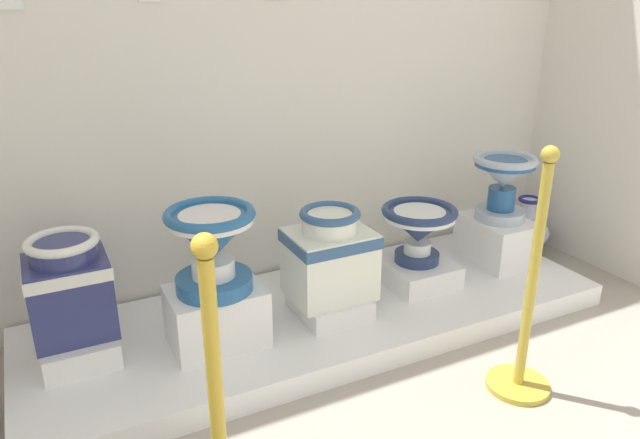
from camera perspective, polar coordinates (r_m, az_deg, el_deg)
display_platform at (r=2.88m, az=0.36°, el=-9.19°), size 2.72×0.91×0.11m
plinth_block_broad_patterned at (r=2.67m, az=-22.14°, el=-10.88°), size 0.29×0.38×0.11m
antique_toilet_broad_patterned at (r=2.55m, az=-22.95°, el=-5.72°), size 0.31×0.29×0.41m
plinth_block_tall_cobalt at (r=2.55m, az=-9.87°, el=-9.10°), size 0.39×0.28×0.25m
antique_toilet_tall_cobalt at (r=2.40m, az=-10.37°, el=-2.02°), size 0.36×0.36×0.35m
plinth_block_rightmost at (r=2.78m, az=0.90°, el=-8.02°), size 0.30×0.34×0.09m
antique_toilet_rightmost at (r=2.67m, az=0.93°, el=-3.30°), size 0.37×0.31×0.42m
plinth_block_slender_white at (r=3.10m, az=9.17°, el=-4.89°), size 0.33×0.37×0.11m
antique_toilet_slender_white at (r=3.00m, az=9.45°, el=-0.55°), size 0.38×0.38×0.29m
plinth_block_squat_floral at (r=3.41m, az=16.57°, el=-1.84°), size 0.29×0.39×0.24m
antique_toilet_squat_floral at (r=3.30m, az=17.19°, el=3.84°), size 0.33×0.33×0.35m
decorative_vase_corner at (r=3.86m, az=19.13°, el=-0.99°), size 0.28×0.28×0.34m
stanchion_post_near_right at (r=2.47m, az=19.17°, el=-9.29°), size 0.25×0.25×1.00m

